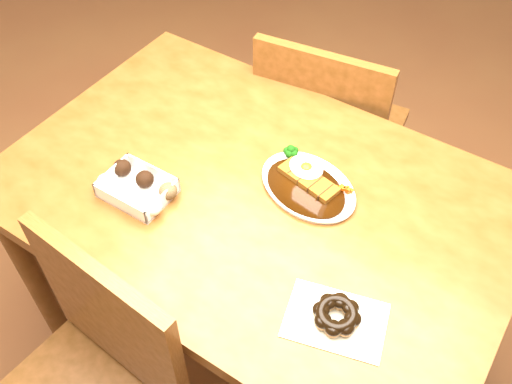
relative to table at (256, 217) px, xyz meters
The scene contains 6 objects.
ground 0.65m from the table, ahead, with size 6.00×6.00×0.00m, color brown.
table is the anchor object (origin of this frame).
chair_far 0.57m from the table, 97.96° to the left, with size 0.48×0.48×0.87m.
katsu_curry_plate 0.17m from the table, 40.13° to the left, with size 0.29×0.24×0.05m.
donut_box 0.30m from the table, 144.79° to the right, with size 0.18×0.12×0.04m.
pon_de_ring 0.39m from the table, 31.74° to the right, with size 0.22×0.18×0.04m.
Camera 1 is at (0.49, -0.74, 1.75)m, focal length 40.00 mm.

